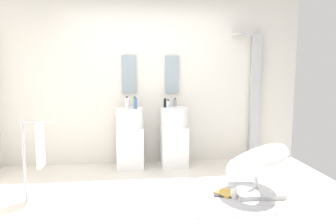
{
  "coord_description": "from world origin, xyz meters",
  "views": [
    {
      "loc": [
        -0.33,
        -3.52,
        1.5
      ],
      "look_at": [
        0.15,
        0.55,
        0.95
      ],
      "focal_mm": 34.68,
      "sensor_mm": 36.0,
      "label": 1
    }
  ],
  "objects_px": {
    "soap_bottle_green": "(135,103)",
    "soap_bottle_clear": "(168,104)",
    "soap_bottle_grey": "(175,103)",
    "lounge_chair": "(256,165)",
    "soap_bottle_black": "(165,103)",
    "magazine_ochre": "(226,193)",
    "pedestal_sink_right": "(174,136)",
    "pedestal_sink_left": "(130,137)",
    "soap_bottle_blue": "(135,103)",
    "towel_rack": "(38,147)",
    "magazine_charcoal": "(223,194)",
    "shower_column": "(254,95)",
    "coffee_mug": "(234,193)",
    "soap_bottle_white": "(127,103)"
  },
  "relations": [
    {
      "from": "pedestal_sink_left",
      "to": "soap_bottle_clear",
      "type": "distance_m",
      "value": 0.77
    },
    {
      "from": "coffee_mug",
      "to": "soap_bottle_white",
      "type": "distance_m",
      "value": 1.99
    },
    {
      "from": "magazine_charcoal",
      "to": "soap_bottle_grey",
      "type": "height_order",
      "value": "soap_bottle_grey"
    },
    {
      "from": "soap_bottle_green",
      "to": "soap_bottle_clear",
      "type": "xyz_separation_m",
      "value": [
        0.5,
        0.04,
        -0.03
      ]
    },
    {
      "from": "soap_bottle_blue",
      "to": "soap_bottle_clear",
      "type": "bearing_deg",
      "value": 4.64
    },
    {
      "from": "pedestal_sink_right",
      "to": "shower_column",
      "type": "distance_m",
      "value": 1.48
    },
    {
      "from": "soap_bottle_clear",
      "to": "lounge_chair",
      "type": "bearing_deg",
      "value": -52.04
    },
    {
      "from": "magazine_charcoal",
      "to": "soap_bottle_white",
      "type": "relative_size",
      "value": 1.11
    },
    {
      "from": "pedestal_sink_left",
      "to": "pedestal_sink_right",
      "type": "xyz_separation_m",
      "value": [
        0.67,
        0.0,
        0.0
      ]
    },
    {
      "from": "soap_bottle_blue",
      "to": "soap_bottle_black",
      "type": "relative_size",
      "value": 1.17
    },
    {
      "from": "magazine_charcoal",
      "to": "soap_bottle_black",
      "type": "relative_size",
      "value": 1.43
    },
    {
      "from": "lounge_chair",
      "to": "soap_bottle_black",
      "type": "bearing_deg",
      "value": 126.65
    },
    {
      "from": "pedestal_sink_left",
      "to": "coffee_mug",
      "type": "bearing_deg",
      "value": -49.06
    },
    {
      "from": "towel_rack",
      "to": "coffee_mug",
      "type": "distance_m",
      "value": 2.3
    },
    {
      "from": "pedestal_sink_right",
      "to": "soap_bottle_clear",
      "type": "height_order",
      "value": "soap_bottle_clear"
    },
    {
      "from": "soap_bottle_blue",
      "to": "lounge_chair",
      "type": "bearing_deg",
      "value": -39.02
    },
    {
      "from": "coffee_mug",
      "to": "soap_bottle_clear",
      "type": "bearing_deg",
      "value": 114.86
    },
    {
      "from": "soap_bottle_grey",
      "to": "soap_bottle_green",
      "type": "distance_m",
      "value": 0.66
    },
    {
      "from": "magazine_ochre",
      "to": "shower_column",
      "type": "bearing_deg",
      "value": 24.38
    },
    {
      "from": "lounge_chair",
      "to": "magazine_charcoal",
      "type": "relative_size",
      "value": 5.06
    },
    {
      "from": "coffee_mug",
      "to": "soap_bottle_clear",
      "type": "height_order",
      "value": "soap_bottle_clear"
    },
    {
      "from": "magazine_charcoal",
      "to": "soap_bottle_blue",
      "type": "bearing_deg",
      "value": 151.87
    },
    {
      "from": "magazine_charcoal",
      "to": "pedestal_sink_left",
      "type": "bearing_deg",
      "value": 152.17
    },
    {
      "from": "magazine_ochre",
      "to": "soap_bottle_green",
      "type": "xyz_separation_m",
      "value": [
        -1.05,
        1.17,
        0.98
      ]
    },
    {
      "from": "soap_bottle_black",
      "to": "soap_bottle_grey",
      "type": "bearing_deg",
      "value": 15.58
    },
    {
      "from": "towel_rack",
      "to": "magazine_charcoal",
      "type": "height_order",
      "value": "towel_rack"
    },
    {
      "from": "magazine_charcoal",
      "to": "soap_bottle_green",
      "type": "distance_m",
      "value": 1.84
    },
    {
      "from": "pedestal_sink_left",
      "to": "pedestal_sink_right",
      "type": "bearing_deg",
      "value": 0.0
    },
    {
      "from": "soap_bottle_grey",
      "to": "soap_bottle_clear",
      "type": "height_order",
      "value": "soap_bottle_grey"
    },
    {
      "from": "lounge_chair",
      "to": "magazine_ochre",
      "type": "bearing_deg",
      "value": -177.43
    },
    {
      "from": "shower_column",
      "to": "coffee_mug",
      "type": "xyz_separation_m",
      "value": [
        -0.82,
        -1.56,
        -1.01
      ]
    },
    {
      "from": "magazine_ochre",
      "to": "soap_bottle_blue",
      "type": "height_order",
      "value": "soap_bottle_blue"
    },
    {
      "from": "pedestal_sink_left",
      "to": "soap_bottle_green",
      "type": "distance_m",
      "value": 0.55
    },
    {
      "from": "shower_column",
      "to": "lounge_chair",
      "type": "xyz_separation_m",
      "value": [
        -0.51,
        -1.43,
        -0.73
      ]
    },
    {
      "from": "magazine_ochre",
      "to": "coffee_mug",
      "type": "relative_size",
      "value": 1.98
    },
    {
      "from": "pedestal_sink_left",
      "to": "soap_bottle_green",
      "type": "relative_size",
      "value": 5.51
    },
    {
      "from": "soap_bottle_blue",
      "to": "soap_bottle_grey",
      "type": "xyz_separation_m",
      "value": [
        0.62,
        0.19,
        -0.02
      ]
    },
    {
      "from": "pedestal_sink_left",
      "to": "soap_bottle_black",
      "type": "bearing_deg",
      "value": 6.03
    },
    {
      "from": "pedestal_sink_right",
      "to": "soap_bottle_clear",
      "type": "xyz_separation_m",
      "value": [
        -0.1,
        -0.05,
        0.51
      ]
    },
    {
      "from": "lounge_chair",
      "to": "soap_bottle_black",
      "type": "xyz_separation_m",
      "value": [
        -0.96,
        1.29,
        0.63
      ]
    },
    {
      "from": "pedestal_sink_right",
      "to": "coffee_mug",
      "type": "height_order",
      "value": "pedestal_sink_right"
    },
    {
      "from": "soap_bottle_white",
      "to": "soap_bottle_black",
      "type": "bearing_deg",
      "value": 16.03
    },
    {
      "from": "shower_column",
      "to": "soap_bottle_green",
      "type": "bearing_deg",
      "value": -171.73
    },
    {
      "from": "lounge_chair",
      "to": "coffee_mug",
      "type": "distance_m",
      "value": 0.44
    },
    {
      "from": "shower_column",
      "to": "towel_rack",
      "type": "bearing_deg",
      "value": -155.93
    },
    {
      "from": "pedestal_sink_right",
      "to": "soap_bottle_green",
      "type": "xyz_separation_m",
      "value": [
        -0.6,
        -0.09,
        0.53
      ]
    },
    {
      "from": "soap_bottle_grey",
      "to": "soap_bottle_black",
      "type": "xyz_separation_m",
      "value": [
        -0.16,
        -0.05,
        0.0
      ]
    },
    {
      "from": "towel_rack",
      "to": "soap_bottle_clear",
      "type": "height_order",
      "value": "soap_bottle_clear"
    },
    {
      "from": "magazine_ochre",
      "to": "pedestal_sink_right",
      "type": "bearing_deg",
      "value": 75.68
    },
    {
      "from": "soap_bottle_clear",
      "to": "magazine_ochre",
      "type": "bearing_deg",
      "value": -65.47
    }
  ]
}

